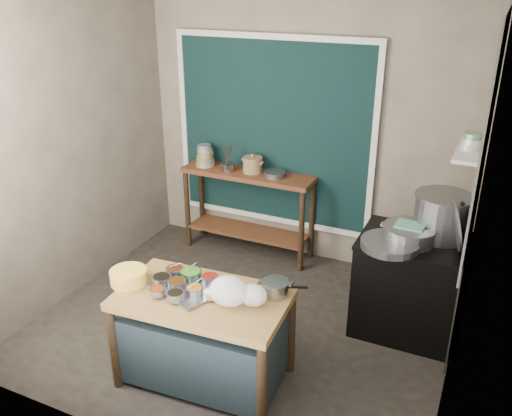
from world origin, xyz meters
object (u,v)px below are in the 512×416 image
at_px(prep_table, 204,338).
at_px(stove_block, 411,287).
at_px(stock_pot, 442,216).
at_px(back_counter, 248,213).
at_px(utensil_cup, 228,167).
at_px(ceramic_crock, 253,166).
at_px(steamer, 409,234).
at_px(yellow_basin, 129,276).
at_px(condiment_tray, 187,288).
at_px(saucepan, 275,288).

bearing_deg(prep_table, stove_block, 41.31).
bearing_deg(stove_block, stock_pot, 42.56).
relative_size(back_counter, utensil_cup, 10.06).
distance_m(ceramic_crock, steamer, 1.97).
relative_size(back_counter, ceramic_crock, 6.55).
height_order(yellow_basin, steamer, steamer).
relative_size(yellow_basin, utensil_cup, 1.94).
bearing_deg(stock_pot, steamer, -135.20).
xyz_separation_m(back_counter, utensil_cup, (-0.21, -0.06, 0.52)).
distance_m(ceramic_crock, stock_pot, 2.09).
bearing_deg(prep_table, back_counter, 102.78).
height_order(back_counter, stove_block, back_counter).
xyz_separation_m(stove_block, condiment_tray, (-1.44, -1.27, 0.34)).
distance_m(back_counter, utensil_cup, 0.56).
relative_size(back_counter, stock_pot, 3.02).
height_order(prep_table, back_counter, back_counter).
bearing_deg(utensil_cup, yellow_basin, -83.86).
relative_size(saucepan, ceramic_crock, 0.94).
bearing_deg(condiment_tray, back_counter, 102.80).
height_order(yellow_basin, ceramic_crock, ceramic_crock).
bearing_deg(stove_block, utensil_cup, 162.30).
bearing_deg(steamer, stove_block, 49.58).
height_order(back_counter, ceramic_crock, ceramic_crock).
relative_size(condiment_tray, ceramic_crock, 2.22).
distance_m(condiment_tray, yellow_basin, 0.46).
distance_m(stove_block, condiment_tray, 1.96).
height_order(yellow_basin, stock_pot, stock_pot).
xyz_separation_m(prep_table, yellow_basin, (-0.59, -0.08, 0.43)).
relative_size(saucepan, stock_pot, 0.43).
bearing_deg(yellow_basin, stock_pot, 36.56).
distance_m(saucepan, stock_pot, 1.57).
height_order(ceramic_crock, steamer, ceramic_crock).
height_order(stove_block, stock_pot, stock_pot).
distance_m(condiment_tray, steamer, 1.84).
height_order(prep_table, stove_block, stove_block).
bearing_deg(stove_block, steamer, -130.42).
xyz_separation_m(saucepan, utensil_cup, (-1.29, 1.74, 0.19)).
relative_size(utensil_cup, steamer, 0.33).
xyz_separation_m(prep_table, steamer, (1.24, 1.23, 0.58)).
relative_size(condiment_tray, steamer, 1.12).
bearing_deg(prep_table, steamer, 41.06).
height_order(utensil_cup, stock_pot, stock_pot).
bearing_deg(stock_pot, saucepan, -128.86).
distance_m(saucepan, steamer, 1.26).
xyz_separation_m(back_counter, yellow_basin, (0.01, -2.11, 0.33)).
bearing_deg(stock_pot, yellow_basin, -143.44).
bearing_deg(ceramic_crock, back_counter, -164.72).
height_order(prep_table, utensil_cup, utensil_cup).
distance_m(back_counter, stove_block, 2.04).
xyz_separation_m(prep_table, saucepan, (0.48, 0.23, 0.43)).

